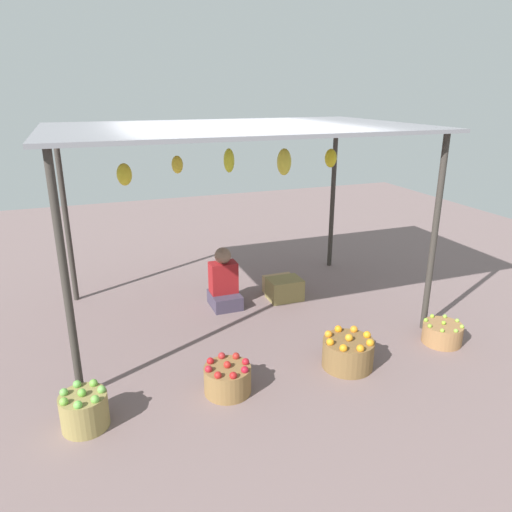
# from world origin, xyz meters

# --- Properties ---
(ground_plane) EXTENTS (14.00, 14.00, 0.00)m
(ground_plane) POSITION_xyz_m (0.00, 0.00, 0.00)
(ground_plane) COLOR slate
(market_stall_structure) EXTENTS (4.10, 2.57, 2.27)m
(market_stall_structure) POSITION_xyz_m (0.01, 0.01, 2.13)
(market_stall_structure) COLOR #38332D
(market_stall_structure) RESTS_ON ground
(vendor_person) EXTENTS (0.36, 0.44, 0.78)m
(vendor_person) POSITION_xyz_m (-0.11, 0.27, 0.30)
(vendor_person) COLOR #40374A
(vendor_person) RESTS_ON ground
(basket_green_apples) EXTENTS (0.39, 0.39, 0.36)m
(basket_green_apples) POSITION_xyz_m (-1.87, -1.60, 0.16)
(basket_green_apples) COLOR olive
(basket_green_apples) RESTS_ON ground
(basket_red_apples) EXTENTS (0.43, 0.43, 0.32)m
(basket_red_apples) POSITION_xyz_m (-0.62, -1.55, 0.14)
(basket_red_apples) COLOR olive
(basket_red_apples) RESTS_ON ground
(basket_oranges) EXTENTS (0.51, 0.51, 0.36)m
(basket_oranges) POSITION_xyz_m (0.63, -1.55, 0.15)
(basket_oranges) COLOR brown
(basket_oranges) RESTS_ON ground
(basket_limes) EXTENTS (0.42, 0.42, 0.26)m
(basket_limes) POSITION_xyz_m (1.86, -1.50, 0.11)
(basket_limes) COLOR #9C6E43
(basket_limes) RESTS_ON ground
(wooden_crate_near_vendor) EXTENTS (0.44, 0.33, 0.29)m
(wooden_crate_near_vendor) POSITION_xyz_m (0.70, 0.18, 0.14)
(wooden_crate_near_vendor) COLOR olive
(wooden_crate_near_vendor) RESTS_ON ground
(wooden_crate_stacked_rear) EXTENTS (0.40, 0.33, 0.24)m
(wooden_crate_stacked_rear) POSITION_xyz_m (0.72, 0.37, 0.12)
(wooden_crate_stacked_rear) COLOR tan
(wooden_crate_stacked_rear) RESTS_ON ground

